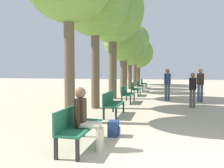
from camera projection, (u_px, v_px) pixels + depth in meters
bench_row_0 at (77, 124)px, 4.67m from camera, size 0.51×1.53×0.87m
bench_row_1 at (112, 102)px, 7.96m from camera, size 0.51×1.53×0.87m
bench_row_2 at (127, 93)px, 11.25m from camera, size 0.51×1.53×0.87m
bench_row_3 at (135, 88)px, 14.54m from camera, size 0.51×1.53×0.87m
bench_row_4 at (140, 85)px, 17.83m from camera, size 0.51×1.53×0.87m
bench_row_5 at (143, 83)px, 21.12m from camera, size 0.51×1.53×0.87m
tree_row_1 at (95, 3)px, 9.37m from camera, size 2.96×2.96×6.09m
tree_row_2 at (113, 12)px, 12.67m from camera, size 3.68×3.68×6.97m
tree_row_3 at (124, 42)px, 16.43m from camera, size 3.04×3.04×5.42m
tree_row_4 at (130, 49)px, 19.72m from camera, size 3.07×3.07×5.20m
tree_row_5 at (135, 40)px, 23.13m from camera, size 3.02×3.02×6.52m
tree_row_6 at (138, 53)px, 26.15m from camera, size 3.63×3.63×5.64m
person_seated at (86, 116)px, 4.53m from camera, size 0.60×0.34×1.30m
backpack at (114, 129)px, 5.48m from camera, size 0.28×0.31×0.38m
pedestrian_near at (200, 83)px, 11.40m from camera, size 0.36×0.31×1.76m
pedestrian_mid at (167, 82)px, 12.07m from camera, size 0.36×0.31×1.76m
pedestrian_far at (193, 88)px, 9.69m from camera, size 0.32×0.27×1.56m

